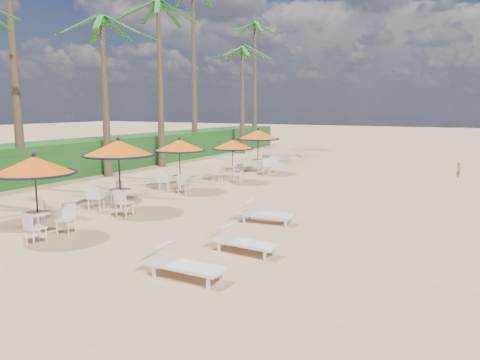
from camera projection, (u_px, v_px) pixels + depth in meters
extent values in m
plane|color=tan|center=(189.00, 257.00, 11.31)|extent=(160.00, 160.00, 0.00)
cube|color=#194716|center=(103.00, 154.00, 27.06)|extent=(3.00, 40.00, 1.80)
cylinder|color=black|center=(37.00, 197.00, 12.96)|extent=(0.05, 0.05, 2.25)
cone|color=orange|center=(34.00, 165.00, 12.82)|extent=(2.25, 2.25, 0.49)
torus|color=black|center=(35.00, 173.00, 12.86)|extent=(2.25, 2.25, 0.07)
sphere|color=black|center=(34.00, 155.00, 12.78)|extent=(0.12, 0.12, 0.12)
cylinder|color=white|center=(38.00, 213.00, 13.03)|extent=(0.69, 0.69, 0.04)
cylinder|color=white|center=(38.00, 224.00, 13.08)|extent=(0.08, 0.08, 0.69)
cylinder|color=black|center=(120.00, 176.00, 16.16)|extent=(0.05, 0.05, 2.46)
cone|color=orange|center=(118.00, 148.00, 16.01)|extent=(2.46, 2.46, 0.54)
torus|color=black|center=(119.00, 155.00, 16.05)|extent=(2.47, 2.47, 0.08)
sphere|color=black|center=(118.00, 139.00, 15.96)|extent=(0.13, 0.13, 0.13)
cylinder|color=white|center=(120.00, 190.00, 16.24)|extent=(0.75, 0.75, 0.04)
cylinder|color=white|center=(121.00, 200.00, 16.29)|extent=(0.09, 0.09, 0.75)
cylinder|color=black|center=(180.00, 165.00, 20.07)|extent=(0.05, 0.05, 2.21)
cone|color=orange|center=(180.00, 145.00, 19.94)|extent=(2.21, 2.21, 0.48)
torus|color=black|center=(180.00, 150.00, 19.97)|extent=(2.21, 2.21, 0.07)
sphere|color=black|center=(179.00, 139.00, 19.89)|extent=(0.12, 0.12, 0.12)
cylinder|color=white|center=(180.00, 176.00, 20.14)|extent=(0.67, 0.67, 0.04)
cylinder|color=white|center=(180.00, 183.00, 20.19)|extent=(0.08, 0.08, 0.67)
cylinder|color=black|center=(233.00, 161.00, 22.54)|extent=(0.04, 0.04, 2.04)
cone|color=orange|center=(233.00, 144.00, 22.42)|extent=(2.04, 2.04, 0.44)
torus|color=black|center=(233.00, 148.00, 22.45)|extent=(2.04, 2.04, 0.06)
sphere|color=black|center=(233.00, 139.00, 22.38)|extent=(0.11, 0.11, 0.11)
cylinder|color=white|center=(233.00, 169.00, 22.60)|extent=(0.62, 0.62, 0.04)
cylinder|color=white|center=(233.00, 175.00, 22.65)|extent=(0.07, 0.07, 0.62)
cylinder|color=black|center=(258.00, 151.00, 25.53)|extent=(0.05, 0.05, 2.35)
cone|color=orange|center=(258.00, 135.00, 25.39)|extent=(2.35, 2.35, 0.51)
torus|color=black|center=(258.00, 139.00, 25.43)|extent=(2.36, 2.36, 0.07)
sphere|color=black|center=(258.00, 129.00, 25.34)|extent=(0.12, 0.12, 0.12)
cylinder|color=white|center=(258.00, 160.00, 25.61)|extent=(0.72, 0.72, 0.04)
cylinder|color=white|center=(258.00, 166.00, 25.66)|extent=(0.08, 0.08, 0.72)
cube|color=white|center=(187.00, 266.00, 9.82)|extent=(1.69, 0.64, 0.07)
cube|color=white|center=(155.00, 250.00, 10.19)|extent=(0.57, 0.62, 0.42)
cube|color=white|center=(187.00, 274.00, 9.84)|extent=(0.06, 0.06, 0.24)
cube|color=white|center=(246.00, 243.00, 11.53)|extent=(1.63, 0.69, 0.07)
cube|color=white|center=(220.00, 231.00, 11.92)|extent=(0.57, 0.62, 0.40)
cube|color=white|center=(246.00, 249.00, 11.56)|extent=(0.06, 0.06, 0.23)
cube|color=white|center=(267.00, 215.00, 14.56)|extent=(1.70, 0.77, 0.07)
cube|color=white|center=(243.00, 206.00, 14.83)|extent=(0.61, 0.66, 0.41)
cube|color=white|center=(267.00, 219.00, 14.58)|extent=(0.06, 0.06, 0.23)
cone|color=brown|center=(14.00, 70.00, 20.33)|extent=(0.44, 0.44, 10.32)
cone|color=brown|center=(105.00, 101.00, 23.81)|extent=(0.44, 0.44, 7.81)
sphere|color=#1D631C|center=(102.00, 21.00, 23.21)|extent=(0.56, 0.56, 0.56)
cone|color=brown|center=(160.00, 88.00, 27.70)|extent=(0.44, 0.44, 9.33)
sphere|color=#1D631C|center=(158.00, 6.00, 26.97)|extent=(0.56, 0.56, 0.56)
cone|color=brown|center=(194.00, 75.00, 32.53)|extent=(0.44, 0.44, 11.56)
cone|color=brown|center=(242.00, 102.00, 35.77)|extent=(0.44, 0.44, 7.87)
sphere|color=#1D631C|center=(242.00, 49.00, 35.16)|extent=(0.56, 0.56, 0.56)
cone|color=brown|center=(255.00, 88.00, 40.57)|extent=(0.44, 0.44, 10.45)
sphere|color=#1D631C|center=(255.00, 25.00, 39.76)|extent=(0.56, 0.56, 0.56)
imported|color=brown|center=(459.00, 170.00, 23.76)|extent=(0.22, 0.33, 0.86)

